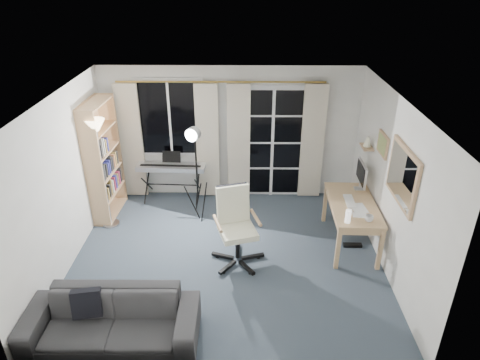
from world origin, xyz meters
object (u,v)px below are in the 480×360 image
Objects in this scene: studio_light at (194,145)px; sofa at (110,314)px; keyboard_piano at (171,168)px; monitor at (361,174)px; office_chair at (235,219)px; desk at (353,208)px; bookshelf at (101,163)px; mug at (369,218)px; torchiere_lamp at (98,142)px.

studio_light is 2.90m from sofa.
keyboard_piano is 2.37× the size of monitor.
monitor is at bearing 6.08° from office_chair.
desk is (1.76, 0.37, -0.04)m from office_chair.
bookshelf is 4.33m from mug.
torchiere_lamp is 2.40m from office_chair.
keyboard_piano is 3.26m from sofa.
bookshelf reaches higher than office_chair.
mug is at bearing -94.49° from monitor.
keyboard_piano is 0.91× the size of desk.
keyboard_piano is 2.04m from office_chair.
bookshelf is 4.22m from monitor.
office_chair is 2.15m from monitor.
studio_light is 2.85m from mug.
office_chair is 1.80m from desk.
bookshelf is 17.08× the size of mug.
monitor reaches higher than desk.
torchiere_lamp is at bearing -179.06° from monitor.
monitor is at bearing 84.19° from mug.
sofa is at bearing -69.97° from bookshelf.
monitor is at bearing 18.20° from studio_light.
torchiere_lamp is at bearing -135.54° from keyboard_piano.
studio_light is (0.50, -0.61, 0.69)m from keyboard_piano.
keyboard_piano is 3.25m from monitor.
bookshelf is 1.20m from keyboard_piano.
studio_light is 1.49× the size of office_chair.
keyboard_piano is 3.52m from mug.
mug reaches higher than desk.
torchiere_lamp is 1.62× the size of office_chair.
office_chair is at bearing -34.56° from studio_light.
keyboard_piano is 1.08× the size of office_chair.
bookshelf reaches higher than sofa.
sofa is (-0.21, -3.25, -0.28)m from keyboard_piano.
keyboard_piano reaches higher than mug.
torchiere_lamp is 1.48m from keyboard_piano.
mug is (1.86, -0.13, 0.11)m from office_chair.
bookshelf is 2.99m from sofa.
torchiere_lamp is 1.09× the size of studio_light.
mug is (0.10, -0.50, 0.15)m from desk.
office_chair is 0.57× the size of sofa.
monitor reaches higher than office_chair.
torchiere_lamp is 2.75m from sofa.
studio_light is at bearing 176.05° from monitor.
studio_light is (1.58, -0.17, 0.40)m from bookshelf.
keyboard_piano is (0.92, 0.82, -0.82)m from torchiere_lamp.
torchiere_lamp is 3.57× the size of monitor.
bookshelf reaches higher than monitor.
desk is 11.51× the size of mug.
torchiere_lamp reaches higher than monitor.
office_chair reaches higher than desk.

